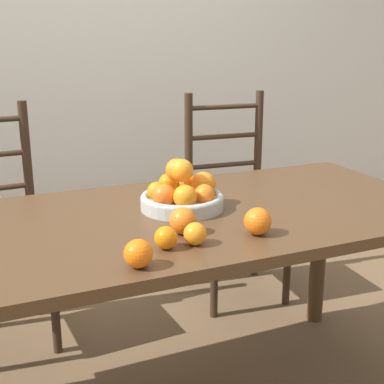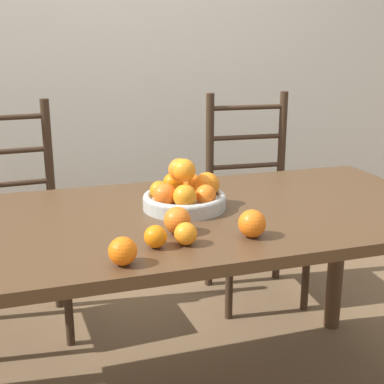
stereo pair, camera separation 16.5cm
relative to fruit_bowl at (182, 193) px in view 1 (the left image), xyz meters
name	(u,v)px [view 1 (the left image)]	position (x,y,z in m)	size (l,w,h in m)	color
wall_back	(67,30)	(-0.06, 1.43, 0.52)	(8.00, 0.06, 2.60)	silver
dining_table	(172,243)	(-0.06, -0.05, -0.14)	(1.83, 0.82, 0.73)	#4C331E
fruit_bowl	(182,193)	(0.00, 0.00, 0.00)	(0.27, 0.27, 0.17)	#B2B7B2
orange_loose_0	(166,238)	(-0.17, -0.30, -0.02)	(0.06, 0.06, 0.06)	orange
orange_loose_1	(258,221)	(0.10, -0.31, -0.01)	(0.08, 0.08, 0.08)	orange
orange_loose_2	(138,254)	(-0.28, -0.39, -0.02)	(0.07, 0.07, 0.07)	orange
orange_loose_3	(195,234)	(-0.09, -0.31, -0.02)	(0.06, 0.06, 0.06)	orange
orange_loose_4	(183,221)	(-0.09, -0.22, -0.01)	(0.08, 0.08, 0.08)	orange
chair_right	(234,200)	(0.57, 0.69, -0.29)	(0.45, 0.43, 1.00)	#382619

